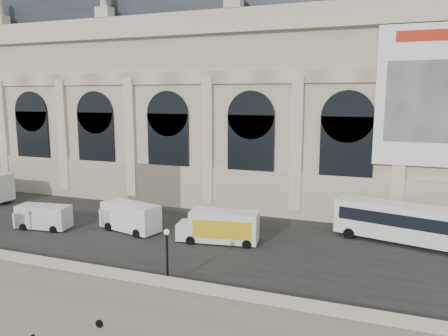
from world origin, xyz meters
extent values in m
cube|color=gray|center=(0.00, 35.00, 3.00)|extent=(160.00, 70.00, 6.00)
cube|color=#2D2D2D|center=(0.00, 14.00, 6.03)|extent=(160.00, 24.00, 0.06)
cube|color=gray|center=(0.00, 0.60, 6.55)|extent=(160.00, 1.20, 1.10)
cube|color=beige|center=(0.00, 0.60, 7.15)|extent=(160.00, 1.40, 0.12)
cube|color=#BEAB92|center=(-6.00, 31.00, 17.00)|extent=(68.00, 18.00, 22.00)
cube|color=beige|center=(-6.00, 21.85, 8.50)|extent=(68.60, 0.40, 5.00)
cube|color=beige|center=(-6.00, 21.70, 26.80)|extent=(69.00, 0.80, 2.40)
cube|color=beige|center=(-6.00, 21.85, 21.00)|extent=(68.00, 0.30, 1.40)
cube|color=#292F37|center=(-6.00, 31.00, 31.00)|extent=(64.00, 15.00, 6.00)
cube|color=beige|center=(-29.00, 21.75, 14.00)|extent=(1.20, 0.50, 14.00)
cube|color=black|center=(-24.00, 21.82, 12.50)|extent=(5.20, 0.25, 9.00)
cylinder|color=black|center=(-24.00, 21.82, 17.00)|extent=(5.20, 0.25, 5.20)
cube|color=beige|center=(-19.00, 21.75, 14.00)|extent=(1.20, 0.50, 14.00)
cube|color=black|center=(-14.00, 21.82, 12.50)|extent=(5.20, 0.25, 9.00)
cylinder|color=black|center=(-14.00, 21.82, 17.00)|extent=(5.20, 0.25, 5.20)
cube|color=beige|center=(-9.00, 21.75, 14.00)|extent=(1.20, 0.50, 14.00)
cube|color=black|center=(-4.00, 21.82, 12.50)|extent=(5.20, 0.25, 9.00)
cylinder|color=black|center=(-4.00, 21.82, 17.00)|extent=(5.20, 0.25, 5.20)
cube|color=beige|center=(1.00, 21.75, 14.00)|extent=(1.20, 0.50, 14.00)
cube|color=black|center=(6.00, 21.82, 12.50)|extent=(5.20, 0.25, 9.00)
cylinder|color=black|center=(6.00, 21.82, 17.00)|extent=(5.20, 0.25, 5.20)
cube|color=beige|center=(11.00, 21.75, 14.00)|extent=(1.20, 0.50, 14.00)
cube|color=black|center=(16.00, 21.82, 12.50)|extent=(5.20, 0.25, 9.00)
cylinder|color=black|center=(16.00, 21.82, 17.00)|extent=(5.20, 0.25, 5.20)
cube|color=beige|center=(21.00, 21.75, 14.00)|extent=(1.20, 0.50, 14.00)
cube|color=white|center=(23.00, 21.55, 19.00)|extent=(9.00, 0.35, 13.00)
cube|color=#B31D0B|center=(23.00, 21.35, 24.40)|extent=(6.00, 0.06, 1.00)
cube|color=gray|center=(22.50, 21.35, 18.50)|extent=(6.20, 0.06, 7.50)
cylinder|color=black|center=(-24.30, 17.03, 6.52)|extent=(1.05, 0.34, 1.04)
cube|color=white|center=(21.69, 17.31, 8.02)|extent=(12.35, 5.37, 3.13)
cube|color=black|center=(15.80, 18.77, 8.32)|extent=(0.64, 2.27, 1.21)
cube|color=black|center=(21.38, 16.05, 8.42)|extent=(10.78, 2.76, 1.11)
cube|color=black|center=(22.01, 18.57, 8.42)|extent=(10.78, 2.76, 1.11)
cylinder|color=black|center=(16.98, 17.18, 6.50)|extent=(1.05, 0.54, 1.01)
cylinder|color=black|center=(17.59, 19.63, 6.50)|extent=(1.05, 0.54, 1.01)
cube|color=silver|center=(-11.50, 9.71, 7.29)|extent=(5.38, 2.68, 2.20)
cube|color=silver|center=(-13.55, 9.44, 6.96)|extent=(1.70, 2.18, 1.53)
cube|color=black|center=(-14.08, 9.36, 7.48)|extent=(0.29, 1.71, 0.76)
cylinder|color=black|center=(-13.00, 8.50, 6.36)|extent=(0.75, 0.33, 0.73)
cylinder|color=black|center=(-13.27, 10.49, 6.36)|extent=(0.75, 0.33, 0.73)
cylinder|color=black|center=(-9.73, 8.94, 6.36)|extent=(0.75, 0.33, 0.73)
cylinder|color=black|center=(-10.00, 10.93, 6.36)|extent=(0.75, 0.33, 0.73)
cube|color=white|center=(-3.04, 12.06, 7.50)|extent=(6.37, 3.69, 2.55)
cube|color=white|center=(-5.37, 12.63, 7.11)|extent=(2.18, 2.66, 1.77)
cube|color=black|center=(-5.97, 12.78, 7.72)|extent=(0.53, 1.95, 0.89)
cylinder|color=black|center=(-5.18, 11.39, 6.42)|extent=(0.88, 0.47, 0.84)
cylinder|color=black|center=(-4.63, 13.65, 6.42)|extent=(0.88, 0.47, 0.84)
cylinder|color=black|center=(-1.46, 10.48, 6.42)|extent=(0.88, 0.47, 0.84)
cylinder|color=black|center=(-0.91, 12.74, 6.42)|extent=(0.88, 0.47, 0.84)
cube|color=white|center=(6.61, 12.12, 7.56)|extent=(6.32, 3.20, 2.72)
cube|color=gold|center=(6.78, 10.95, 7.56)|extent=(5.18, 0.85, 1.61)
cube|color=#B31D0B|center=(6.78, 10.95, 7.56)|extent=(2.99, 0.49, 0.60)
cube|color=white|center=(3.22, 11.61, 6.96)|extent=(1.92, 2.43, 1.51)
cylinder|color=black|center=(4.00, 10.55, 6.40)|extent=(0.84, 0.40, 0.80)
cylinder|color=black|center=(3.65, 12.84, 6.40)|extent=(0.84, 0.40, 0.80)
cylinder|color=black|center=(8.97, 11.31, 6.40)|extent=(0.84, 0.40, 0.80)
cylinder|color=black|center=(8.62, 13.60, 6.40)|extent=(0.84, 0.40, 0.80)
cylinder|color=black|center=(6.06, 2.38, 6.19)|extent=(0.41, 0.41, 0.38)
cylinder|color=black|center=(6.06, 2.38, 7.89)|extent=(0.15, 0.15, 3.77)
sphere|color=beige|center=(6.06, 2.38, 9.86)|extent=(0.41, 0.41, 0.41)
camera|label=1|loc=(19.76, -23.02, 19.05)|focal=35.00mm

